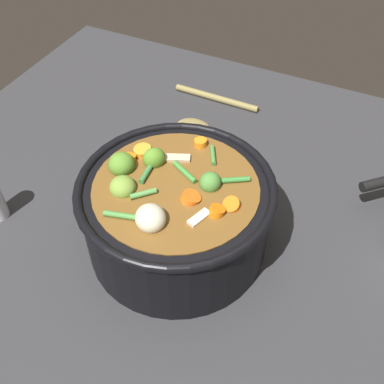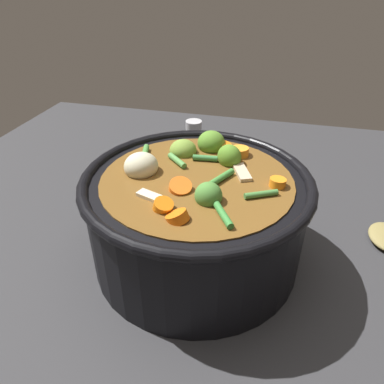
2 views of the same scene
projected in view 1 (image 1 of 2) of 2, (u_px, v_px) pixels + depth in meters
ground_plane at (178, 242)px, 0.77m from camera, size 1.10×1.10×0.00m
cooking_pot at (176, 213)px, 0.72m from camera, size 0.29×0.29×0.15m
wooden_spoon at (202, 115)px, 0.99m from camera, size 0.15×0.19×0.02m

